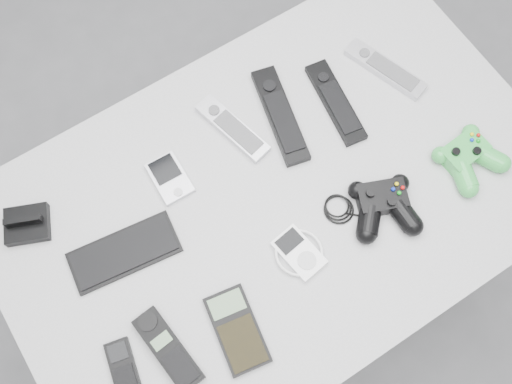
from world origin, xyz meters
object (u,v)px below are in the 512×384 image
remote_silver_a (232,128)px  controller_green (469,156)px  calculator (237,330)px  cordless_handset (168,349)px  pda_keyboard (124,252)px  pda (170,178)px  remote_black_a (280,115)px  mp3_player (299,253)px  remote_silver_b (385,69)px  mobile_phone (123,367)px  controller_black (384,204)px  desk (276,207)px  remote_black_b (336,102)px

remote_silver_a → controller_green: size_ratio=1.31×
calculator → cordless_handset: bearing=173.0°
pda_keyboard → pda: (0.16, 0.09, 0.00)m
cordless_handset → calculator: size_ratio=1.05×
remote_black_a → mp3_player: 0.32m
cordless_handset → remote_silver_b: bearing=14.9°
mobile_phone → controller_black: controller_black is taller
desk → remote_black_b: (0.23, 0.11, 0.08)m
remote_black_a → remote_silver_b: (0.27, -0.03, -0.00)m
mobile_phone → pda: bearing=59.4°
desk → mobile_phone: bearing=-163.3°
pda → remote_silver_b: remote_silver_b is taller
calculator → remote_silver_b: bearing=37.4°
cordless_handset → mp3_player: (0.32, 0.02, -0.00)m
remote_silver_b → remote_black_b: bearing=164.6°
pda → remote_black_a: 0.28m
mp3_player → remote_black_b: bearing=34.5°
pda_keyboard → cordless_handset: bearing=-87.7°
cordless_handset → controller_green: controller_green is taller
remote_silver_a → remote_silver_b: 0.38m
remote_black_b → remote_silver_b: 0.15m
remote_silver_a → remote_black_b: same height
pda_keyboard → remote_silver_b: remote_silver_b is taller
remote_black_b → desk: bearing=-145.0°
desk → remote_silver_b: (0.38, 0.12, 0.08)m
remote_black_b → mobile_phone: size_ratio=2.03×
pda_keyboard → remote_black_b: size_ratio=1.04×
remote_silver_a → remote_silver_b: size_ratio=0.95×
desk → mobile_phone: 0.47m
pda_keyboard → controller_green: size_ratio=1.54×
remote_black_a → mp3_player: remote_black_a is taller
remote_black_b → mobile_phone: bearing=-151.1°
desk → pda: bearing=137.5°
remote_silver_a → remote_black_a: size_ratio=0.79×
mp3_player → pda_keyboard: bearing=138.9°
remote_black_b → remote_black_a: bearing=171.1°
mp3_player → controller_black: controller_black is taller
remote_silver_a → mp3_player: size_ratio=1.78×
remote_silver_a → desk: bearing=-104.4°
desk → controller_black: controller_black is taller
pda → remote_black_a: remote_black_a is taller
desk → remote_black_a: 0.21m
controller_green → desk: bearing=155.0°
remote_black_a → pda: bearing=-167.1°
mobile_phone → controller_green: size_ratio=0.73×
pda → remote_black_b: (0.41, -0.04, 0.00)m
remote_black_b → mobile_phone: remote_black_b is taller
pda_keyboard → remote_black_b: remote_black_b is taller
desk → controller_green: bearing=-21.2°
pda_keyboard → controller_black: size_ratio=0.93×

